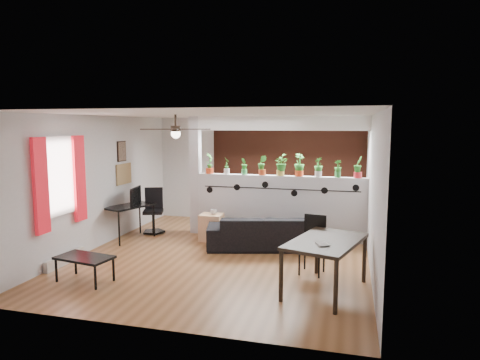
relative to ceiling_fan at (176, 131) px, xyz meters
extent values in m
cube|color=brown|center=(0.80, 0.30, -2.36)|extent=(6.30, 7.10, 0.10)
cube|color=#B7B7BA|center=(0.80, 3.32, -1.01)|extent=(6.30, 0.04, 2.90)
cube|color=#B7B7BA|center=(0.80, -2.72, -1.01)|extent=(6.30, 0.04, 2.90)
cube|color=#B7B7BA|center=(-1.82, 0.30, -1.01)|extent=(0.04, 7.10, 2.90)
cube|color=#B7B7BA|center=(3.42, 0.30, -1.01)|extent=(0.04, 7.10, 2.90)
cube|color=white|center=(0.80, 0.30, 0.34)|extent=(6.30, 7.10, 0.10)
cube|color=#BCBCC1|center=(1.60, 1.80, -1.64)|extent=(3.60, 0.18, 1.35)
cube|color=white|center=(1.60, 1.80, 0.14)|extent=(3.60, 0.18, 0.30)
cube|color=#BCBCC1|center=(-0.31, 1.80, -1.01)|extent=(0.22, 0.20, 2.60)
cube|color=#AE4D32|center=(1.60, 3.27, -1.01)|extent=(3.90, 0.05, 2.60)
cube|color=black|center=(1.60, 1.70, -1.23)|extent=(3.31, 0.01, 0.02)
cylinder|color=black|center=(0.05, 1.70, -1.31)|extent=(0.14, 0.01, 0.14)
cylinder|color=black|center=(0.67, 1.70, -1.23)|extent=(0.14, 0.01, 0.14)
cylinder|color=black|center=(1.29, 1.70, -1.15)|extent=(0.14, 0.01, 0.14)
cylinder|color=black|center=(1.91, 1.70, -1.31)|extent=(0.14, 0.01, 0.14)
cylinder|color=black|center=(2.53, 1.70, -1.23)|extent=(0.14, 0.01, 0.14)
cylinder|color=black|center=(3.15, 1.70, -1.15)|extent=(0.14, 0.01, 0.14)
cube|color=white|center=(-1.78, -0.90, -0.76)|extent=(0.02, 0.95, 1.25)
cube|color=white|center=(-1.77, -0.90, -0.76)|extent=(0.04, 1.05, 1.35)
cube|color=red|center=(-1.73, -1.40, -0.86)|extent=(0.06, 0.30, 1.55)
cube|color=red|center=(-1.73, -0.40, -0.86)|extent=(0.06, 0.30, 1.55)
cube|color=beige|center=(-1.74, -0.90, -2.22)|extent=(0.08, 1.00, 0.18)
cube|color=olive|center=(-1.78, 1.25, -0.96)|extent=(0.03, 0.60, 0.45)
cube|color=#8C7259|center=(-1.78, 1.20, -0.46)|extent=(0.03, 0.30, 0.40)
cube|color=black|center=(-1.78, 1.20, -0.46)|extent=(0.02, 0.34, 0.44)
cylinder|color=black|center=(0.00, 0.00, 0.19)|extent=(0.04, 0.04, 0.20)
cylinder|color=black|center=(0.00, 0.00, 0.04)|extent=(0.18, 0.18, 0.10)
sphere|color=white|center=(0.00, 0.00, -0.05)|extent=(0.17, 0.17, 0.17)
cube|color=black|center=(0.32, 0.12, 0.03)|extent=(0.55, 0.29, 0.01)
cube|color=black|center=(-0.12, 0.32, 0.03)|extent=(0.29, 0.55, 0.01)
cube|color=black|center=(-0.32, -0.12, 0.03)|extent=(0.55, 0.29, 0.01)
cube|color=black|center=(0.12, -0.32, 0.03)|extent=(0.29, 0.55, 0.01)
cylinder|color=red|center=(0.02, 1.80, -0.90)|extent=(0.17, 0.17, 0.12)
imported|color=#1C631E|center=(0.02, 1.80, -0.68)|extent=(0.22, 0.26, 0.36)
cylinder|color=silver|center=(0.42, 1.80, -0.90)|extent=(0.12, 0.12, 0.12)
imported|color=#1C631E|center=(0.42, 1.80, -0.73)|extent=(0.21, 0.22, 0.27)
cylinder|color=#338E44|center=(0.81, 1.80, -0.90)|extent=(0.12, 0.12, 0.12)
imported|color=#1C631E|center=(0.81, 1.80, -0.73)|extent=(0.17, 0.20, 0.26)
cylinder|color=#AF3E1C|center=(1.21, 1.80, -0.90)|extent=(0.15, 0.15, 0.12)
imported|color=#1C631E|center=(1.21, 1.80, -0.70)|extent=(0.23, 0.19, 0.32)
cylinder|color=gold|center=(1.60, 1.80, -0.90)|extent=(0.16, 0.16, 0.12)
imported|color=#1C631E|center=(1.60, 1.80, -0.69)|extent=(0.28, 0.30, 0.35)
cylinder|color=red|center=(2.00, 1.80, -0.90)|extent=(0.17, 0.17, 0.12)
imported|color=#1C631E|center=(2.00, 1.80, -0.68)|extent=(0.32, 0.32, 0.37)
cylinder|color=silver|center=(2.39, 1.80, -0.90)|extent=(0.14, 0.14, 0.12)
imported|color=#1C631E|center=(2.39, 1.80, -0.71)|extent=(0.24, 0.25, 0.30)
cylinder|color=#2F8237|center=(2.79, 1.80, -0.90)|extent=(0.12, 0.12, 0.12)
imported|color=#1C631E|center=(2.79, 1.80, -0.73)|extent=(0.22, 0.21, 0.26)
cylinder|color=red|center=(3.18, 1.80, -0.90)|extent=(0.16, 0.16, 0.12)
imported|color=#1C631E|center=(3.18, 1.80, -0.69)|extent=(0.27, 0.29, 0.35)
imported|color=black|center=(1.42, 0.98, -2.00)|extent=(2.26, 1.34, 0.62)
cube|color=tan|center=(0.24, 1.24, -2.04)|extent=(0.46, 0.41, 0.56)
imported|color=gray|center=(0.29, 1.24, -1.70)|extent=(0.16, 0.16, 0.10)
cube|color=black|center=(-1.45, 0.87, -1.60)|extent=(0.86, 1.14, 0.04)
cylinder|color=black|center=(-1.83, 0.52, -1.97)|extent=(0.03, 0.03, 0.70)
cylinder|color=black|center=(-1.41, 0.35, -1.97)|extent=(0.03, 0.03, 0.70)
cylinder|color=black|center=(-1.49, 1.39, -1.97)|extent=(0.03, 0.03, 0.70)
cylinder|color=black|center=(-1.07, 1.23, -1.97)|extent=(0.03, 0.03, 0.70)
imported|color=black|center=(-1.45, 1.02, -1.48)|extent=(0.36, 0.12, 0.20)
cylinder|color=black|center=(-1.20, 1.46, -2.27)|extent=(0.52, 0.52, 0.04)
cylinder|color=black|center=(-1.20, 1.46, -2.06)|extent=(0.06, 0.06, 0.44)
cube|color=black|center=(-1.20, 1.46, -1.82)|extent=(0.53, 0.53, 0.07)
cube|color=black|center=(-1.26, 1.64, -1.54)|extent=(0.40, 0.19, 0.48)
cube|color=black|center=(2.72, -1.00, -1.57)|extent=(1.23, 1.59, 0.05)
cylinder|color=black|center=(2.16, -1.52, -1.96)|extent=(0.06, 0.06, 0.72)
cylinder|color=black|center=(2.90, -1.75, -1.96)|extent=(0.06, 0.06, 0.72)
cylinder|color=black|center=(2.54, -0.25, -1.96)|extent=(0.06, 0.06, 0.72)
cylinder|color=black|center=(3.28, -0.48, -1.96)|extent=(0.06, 0.06, 0.72)
imported|color=gray|center=(2.62, -1.30, -1.54)|extent=(0.23, 0.25, 0.02)
cube|color=black|center=(2.47, -0.29, -1.86)|extent=(0.44, 0.44, 0.03)
cube|color=black|center=(2.50, -0.12, -1.61)|extent=(0.36, 0.09, 0.49)
cube|color=black|center=(2.28, -0.43, -2.09)|extent=(0.03, 0.03, 0.45)
cube|color=black|center=(2.60, -0.48, -2.09)|extent=(0.03, 0.03, 0.45)
cube|color=black|center=(2.34, -0.11, -1.85)|extent=(0.03, 0.03, 0.93)
cube|color=black|center=(2.66, -0.16, -1.85)|extent=(0.03, 0.03, 0.93)
cube|color=black|center=(-0.90, -1.53, -1.93)|extent=(0.92, 0.61, 0.04)
cylinder|color=black|center=(-1.32, -1.67, -2.13)|extent=(0.04, 0.04, 0.36)
cylinder|color=black|center=(-0.55, -1.79, -2.13)|extent=(0.04, 0.04, 0.36)
cylinder|color=black|center=(-1.25, -1.27, -2.13)|extent=(0.04, 0.04, 0.36)
cylinder|color=black|center=(-0.49, -1.40, -2.13)|extent=(0.04, 0.04, 0.36)
camera|label=1|loc=(3.03, -7.11, 0.10)|focal=32.00mm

